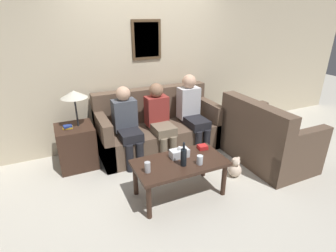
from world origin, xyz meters
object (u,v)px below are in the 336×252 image
object	(u,v)px
person_middle	(160,118)
teddy_bear	(235,168)
couch_side	(265,141)
wine_bottle	(184,157)
person_left	(127,123)
person_right	(192,110)
drinking_glass	(200,160)
couch_main	(158,129)
coffee_table	(180,166)

from	to	relation	value
person_middle	teddy_bear	xyz separation A→B (m)	(0.68, -1.03, -0.49)
couch_side	person_middle	distance (m)	1.62
wine_bottle	person_middle	size ratio (longest dim) A/B	0.26
wine_bottle	person_left	xyz separation A→B (m)	(-0.32, 1.16, 0.04)
person_right	teddy_bear	distance (m)	1.19
teddy_bear	person_left	bearing A→B (deg)	139.12
person_left	person_middle	distance (m)	0.51
drinking_glass	person_right	size ratio (longest dim) A/B	0.09
couch_main	wine_bottle	xyz separation A→B (m)	(-0.25, -1.36, 0.25)
drinking_glass	teddy_bear	xyz separation A→B (m)	(0.69, 0.18, -0.40)
person_middle	person_right	xyz separation A→B (m)	(0.59, 0.04, 0.03)
drinking_glass	teddy_bear	distance (m)	0.82
person_left	teddy_bear	bearing A→B (deg)	-40.88
teddy_bear	person_right	bearing A→B (deg)	94.80
person_middle	teddy_bear	size ratio (longest dim) A/B	3.87
coffee_table	wine_bottle	size ratio (longest dim) A/B	3.76
coffee_table	person_middle	xyz separation A→B (m)	(0.19, 1.06, 0.21)
couch_main	drinking_glass	xyz separation A→B (m)	(-0.06, -1.42, 0.19)
person_middle	teddy_bear	world-z (taller)	person_middle
couch_side	coffee_table	world-z (taller)	couch_side
wine_bottle	drinking_glass	xyz separation A→B (m)	(0.19, -0.05, -0.06)
couch_main	couch_side	world-z (taller)	same
couch_main	person_right	distance (m)	0.65
coffee_table	person_middle	distance (m)	1.10
couch_side	coffee_table	xyz separation A→B (m)	(-1.52, -0.19, 0.07)
drinking_glass	teddy_bear	size ratio (longest dim) A/B	0.37
couch_main	person_left	size ratio (longest dim) A/B	1.71
wine_bottle	drinking_glass	bearing A→B (deg)	-15.73
wine_bottle	drinking_glass	distance (m)	0.20
couch_main	teddy_bear	world-z (taller)	couch_main
wine_bottle	person_middle	bearing A→B (deg)	80.28
couch_side	person_left	world-z (taller)	person_left
wine_bottle	coffee_table	bearing A→B (deg)	87.08
person_middle	teddy_bear	bearing A→B (deg)	-56.57
person_middle	person_left	bearing A→B (deg)	179.64
wine_bottle	person_left	world-z (taller)	person_left
drinking_glass	person_left	distance (m)	1.32
couch_side	teddy_bear	distance (m)	0.70
couch_main	wine_bottle	size ratio (longest dim) A/B	6.62
couch_main	coffee_table	xyz separation A→B (m)	(-0.24, -1.27, 0.07)
person_right	teddy_bear	world-z (taller)	person_right
coffee_table	teddy_bear	xyz separation A→B (m)	(0.87, 0.04, -0.28)
couch_main	person_right	world-z (taller)	person_right
couch_side	person_middle	size ratio (longest dim) A/B	1.14
couch_main	coffee_table	size ratio (longest dim) A/B	1.76
teddy_bear	person_middle	bearing A→B (deg)	123.43
couch_side	coffee_table	distance (m)	1.54
couch_side	drinking_glass	size ratio (longest dim) A/B	11.95
wine_bottle	teddy_bear	world-z (taller)	wine_bottle
couch_main	person_middle	bearing A→B (deg)	-103.57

